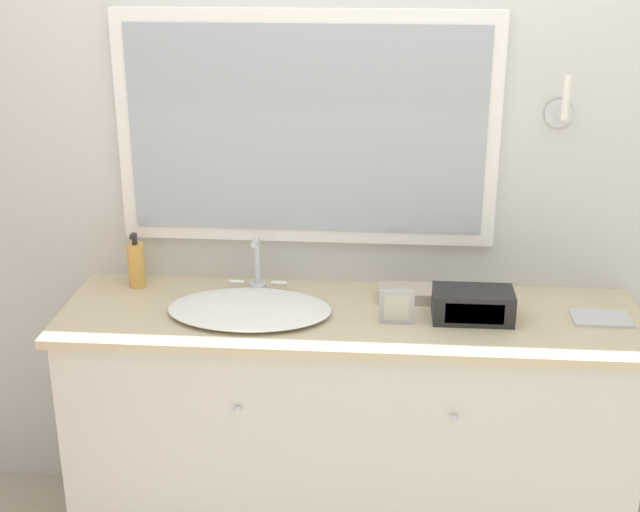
# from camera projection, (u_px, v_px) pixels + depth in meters

# --- Properties ---
(wall_back) EXTENTS (8.00, 0.18, 2.55)m
(wall_back) POSITION_uv_depth(u_px,v_px,m) (354.00, 173.00, 3.08)
(wall_back) COLOR silver
(wall_back) RESTS_ON ground_plane
(vanity_counter) EXTENTS (1.92, 0.57, 0.89)m
(vanity_counter) POSITION_uv_depth(u_px,v_px,m) (348.00, 429.00, 3.09)
(vanity_counter) COLOR beige
(vanity_counter) RESTS_ON ground_plane
(sink_basin) EXTENTS (0.54, 0.40, 0.20)m
(sink_basin) POSITION_uv_depth(u_px,v_px,m) (250.00, 308.00, 2.93)
(sink_basin) COLOR white
(sink_basin) RESTS_ON vanity_counter
(soap_bottle) EXTENTS (0.06, 0.06, 0.20)m
(soap_bottle) POSITION_uv_depth(u_px,v_px,m) (136.00, 264.00, 3.12)
(soap_bottle) COLOR gold
(soap_bottle) RESTS_ON vanity_counter
(appliance_box) EXTENTS (0.26, 0.14, 0.10)m
(appliance_box) POSITION_uv_depth(u_px,v_px,m) (473.00, 305.00, 2.87)
(appliance_box) COLOR black
(appliance_box) RESTS_ON vanity_counter
(picture_frame) EXTENTS (0.11, 0.01, 0.12)m
(picture_frame) POSITION_uv_depth(u_px,v_px,m) (397.00, 307.00, 2.84)
(picture_frame) COLOR #B2B2B7
(picture_frame) RESTS_ON vanity_counter
(hand_towel_near_sink) EXTENTS (0.19, 0.12, 0.04)m
(hand_towel_near_sink) POSITION_uv_depth(u_px,v_px,m) (406.00, 293.00, 3.04)
(hand_towel_near_sink) COLOR #B7A899
(hand_towel_near_sink) RESTS_ON vanity_counter
(metal_tray) EXTENTS (0.19, 0.12, 0.01)m
(metal_tray) POSITION_uv_depth(u_px,v_px,m) (601.00, 318.00, 2.89)
(metal_tray) COLOR silver
(metal_tray) RESTS_ON vanity_counter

